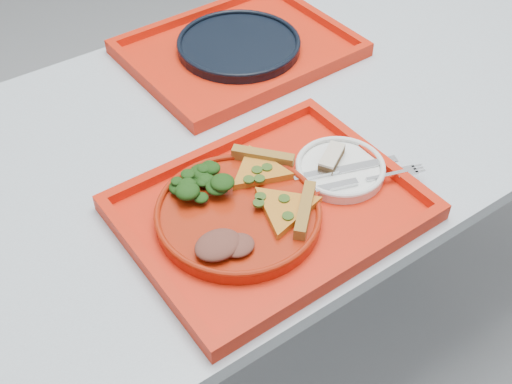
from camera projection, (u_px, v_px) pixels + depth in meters
ground at (304, 311)px, 1.80m from camera, size 10.00×10.00×0.00m
table at (321, 121)px, 1.33m from camera, size 1.60×0.80×0.75m
tray_main at (270, 211)px, 1.03m from camera, size 0.45×0.36×0.01m
tray_far at (239, 52)px, 1.37m from camera, size 0.46×0.36×0.01m
dinner_plate at (238, 215)px, 1.00m from camera, size 0.26×0.26×0.02m
side_plate at (340, 170)px, 1.08m from camera, size 0.15×0.15×0.01m
navy_plate at (239, 46)px, 1.36m from camera, size 0.26×0.26×0.02m
pizza_slice_a at (285, 207)px, 0.99m from camera, size 0.16×0.17×0.02m
pizza_slice_b at (259, 168)px, 1.05m from camera, size 0.16×0.16×0.02m
salad_heap at (206, 179)px, 1.02m from camera, size 0.09×0.08×0.04m
meat_portion at (218, 245)px, 0.93m from camera, size 0.07×0.06×0.02m
dessert_bar at (332, 158)px, 1.08m from camera, size 0.07×0.06×0.02m
knife at (346, 168)px, 1.07m from camera, size 0.18×0.07×0.01m
fork at (365, 180)px, 1.05m from camera, size 0.18×0.08×0.01m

